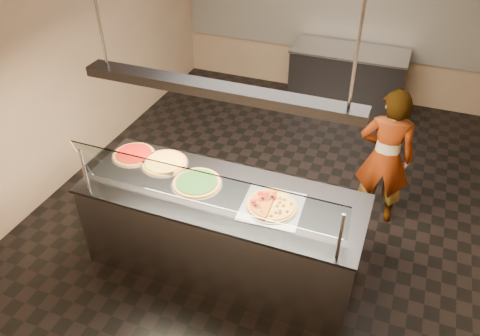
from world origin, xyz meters
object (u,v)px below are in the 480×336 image
at_px(pizza_spatula, 164,166).
at_px(worker, 385,158).
at_px(serving_counter, 222,230).
at_px(half_pizza_sausage, 284,208).
at_px(pizza_cheese, 165,162).
at_px(prep_table, 346,79).
at_px(heat_lamp_housing, 218,90).
at_px(half_pizza_pepperoni, 261,201).
at_px(perforated_tray, 272,207).
at_px(pizza_tomato, 134,154).
at_px(pizza_spinach, 197,182).
at_px(sneeze_guard, 204,189).

bearing_deg(pizza_spatula, worker, 30.87).
height_order(serving_counter, half_pizza_sausage, half_pizza_sausage).
bearing_deg(pizza_spatula, half_pizza_sausage, -7.51).
bearing_deg(pizza_cheese, half_pizza_sausage, -10.65).
xyz_separation_m(prep_table, heat_lamp_housing, (-0.47, -3.77, 1.48)).
distance_m(serving_counter, half_pizza_pepperoni, 0.63).
distance_m(half_pizza_pepperoni, pizza_cheese, 1.10).
distance_m(perforated_tray, pizza_tomato, 1.55).
xyz_separation_m(serving_counter, heat_lamp_housing, (-0.00, 0.00, 1.48)).
distance_m(pizza_spinach, heat_lamp_housing, 1.04).
distance_m(half_pizza_pepperoni, prep_table, 3.82).
relative_size(pizza_tomato, pizza_spatula, 1.87).
relative_size(half_pizza_pepperoni, worker, 0.28).
relative_size(pizza_tomato, worker, 0.27).
xyz_separation_m(half_pizza_pepperoni, pizza_tomato, (-1.43, 0.25, -0.02)).
bearing_deg(serving_counter, pizza_tomato, 167.66).
relative_size(pizza_spinach, worker, 0.30).
relative_size(pizza_cheese, pizza_spatula, 1.99).
distance_m(sneeze_guard, half_pizza_pepperoni, 0.56).
height_order(pizza_tomato, pizza_spatula, pizza_spatula).
xyz_separation_m(perforated_tray, heat_lamp_housing, (-0.49, 0.03, 1.01)).
distance_m(pizza_cheese, pizza_spatula, 0.08).
relative_size(serving_counter, half_pizza_sausage, 5.90).
bearing_deg(perforated_tray, pizza_spatula, 171.86).
xyz_separation_m(half_pizza_sausage, prep_table, (-0.12, 3.79, -0.49)).
height_order(pizza_spinach, pizza_tomato, pizza_spinach).
bearing_deg(heat_lamp_housing, half_pizza_sausage, -2.56).
xyz_separation_m(perforated_tray, worker, (0.82, 1.34, -0.15)).
relative_size(sneeze_guard, prep_table, 1.39).
bearing_deg(prep_table, perforated_tray, -89.76).
bearing_deg(prep_table, pizza_spinach, -101.04).
relative_size(half_pizza_pepperoni, prep_table, 0.26).
height_order(perforated_tray, pizza_tomato, pizza_tomato).
bearing_deg(half_pizza_pepperoni, sneeze_guard, -140.29).
bearing_deg(heat_lamp_housing, half_pizza_pepperoni, -3.67).
relative_size(pizza_spinach, prep_table, 0.28).
relative_size(serving_counter, pizza_cheese, 5.64).
xyz_separation_m(perforated_tray, prep_table, (-0.02, 3.79, -0.47)).
bearing_deg(half_pizza_sausage, perforated_tray, 179.46).
bearing_deg(pizza_spinach, sneeze_guard, -56.16).
bearing_deg(pizza_tomato, sneeze_guard, -28.67).
distance_m(serving_counter, worker, 1.88).
height_order(pizza_cheese, heat_lamp_housing, heat_lamp_housing).
distance_m(pizza_cheese, worker, 2.28).
relative_size(perforated_tray, half_pizza_sausage, 1.25).
xyz_separation_m(pizza_spinach, pizza_cheese, (-0.43, 0.18, -0.00)).
relative_size(sneeze_guard, pizza_cheese, 5.12).
bearing_deg(pizza_spinach, pizza_tomato, 166.46).
xyz_separation_m(pizza_cheese, prep_table, (1.16, 3.55, -0.48)).
xyz_separation_m(sneeze_guard, pizza_spinach, (-0.26, 0.38, -0.28)).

